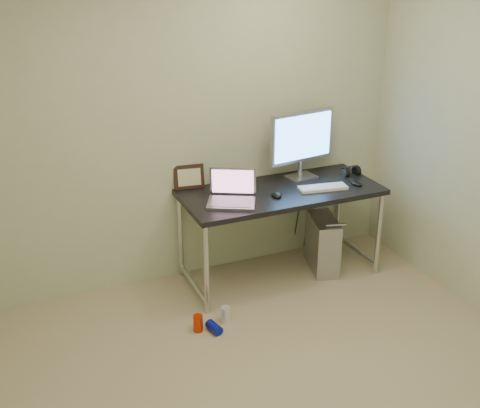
# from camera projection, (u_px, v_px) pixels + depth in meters

# --- Properties ---
(floor) EXTENTS (3.50, 3.50, 0.00)m
(floor) POSITION_uv_depth(u_px,v_px,m) (290.00, 404.00, 3.55)
(floor) COLOR tan
(floor) RESTS_ON ground
(wall_back) EXTENTS (3.50, 0.02, 2.50)m
(wall_back) POSITION_uv_depth(u_px,v_px,m) (188.00, 125.00, 4.54)
(wall_back) COLOR beige
(wall_back) RESTS_ON ground
(desk) EXTENTS (1.56, 0.68, 0.75)m
(desk) POSITION_uv_depth(u_px,v_px,m) (281.00, 199.00, 4.71)
(desk) COLOR black
(desk) RESTS_ON ground
(tower_computer) EXTENTS (0.30, 0.47, 0.48)m
(tower_computer) POSITION_uv_depth(u_px,v_px,m) (322.00, 243.00, 4.99)
(tower_computer) COLOR #A9A9AD
(tower_computer) RESTS_ON ground
(cable_a) EXTENTS (0.01, 0.16, 0.69)m
(cable_a) POSITION_uv_depth(u_px,v_px,m) (299.00, 210.00, 5.18)
(cable_a) COLOR black
(cable_a) RESTS_ON ground
(cable_b) EXTENTS (0.02, 0.11, 0.71)m
(cable_b) POSITION_uv_depth(u_px,v_px,m) (309.00, 212.00, 5.20)
(cable_b) COLOR black
(cable_b) RESTS_ON ground
(can_red) EXTENTS (0.09, 0.09, 0.12)m
(can_red) POSITION_uv_depth(u_px,v_px,m) (198.00, 323.00, 4.21)
(can_red) COLOR red
(can_red) RESTS_ON ground
(can_white) EXTENTS (0.09, 0.09, 0.12)m
(can_white) POSITION_uv_depth(u_px,v_px,m) (226.00, 315.00, 4.31)
(can_white) COLOR silver
(can_white) RESTS_ON ground
(can_blue) EXTENTS (0.10, 0.14, 0.07)m
(can_blue) POSITION_uv_depth(u_px,v_px,m) (214.00, 328.00, 4.21)
(can_blue) COLOR #0B16AB
(can_blue) RESTS_ON ground
(laptop) EXTENTS (0.44, 0.41, 0.24)m
(laptop) POSITION_uv_depth(u_px,v_px,m) (232.00, 195.00, 4.44)
(laptop) COLOR #A6A6AD
(laptop) RESTS_ON desk
(monitor) EXTENTS (0.59, 0.21, 0.55)m
(monitor) POSITION_uv_depth(u_px,v_px,m) (302.00, 140.00, 4.80)
(monitor) COLOR #A6A6AD
(monitor) RESTS_ON desk
(keyboard) EXTENTS (0.39, 0.18, 0.02)m
(keyboard) POSITION_uv_depth(u_px,v_px,m) (323.00, 188.00, 4.69)
(keyboard) COLOR white
(keyboard) RESTS_ON desk
(mouse_right) EXTENTS (0.09, 0.12, 0.04)m
(mouse_right) POSITION_uv_depth(u_px,v_px,m) (356.00, 182.00, 4.77)
(mouse_right) COLOR black
(mouse_right) RESTS_ON desk
(mouse_left) EXTENTS (0.10, 0.13, 0.04)m
(mouse_left) POSITION_uv_depth(u_px,v_px,m) (276.00, 194.00, 4.55)
(mouse_left) COLOR black
(mouse_left) RESTS_ON desk
(headphones) EXTENTS (0.14, 0.09, 0.10)m
(headphones) POSITION_uv_depth(u_px,v_px,m) (351.00, 172.00, 4.97)
(headphones) COLOR black
(headphones) RESTS_ON desk
(picture_frame) EXTENTS (0.24, 0.10, 0.19)m
(picture_frame) POSITION_uv_depth(u_px,v_px,m) (189.00, 177.00, 4.67)
(picture_frame) COLOR black
(picture_frame) RESTS_ON desk
(webcam) EXTENTS (0.04, 0.03, 0.11)m
(webcam) POSITION_uv_depth(u_px,v_px,m) (215.00, 176.00, 4.74)
(webcam) COLOR silver
(webcam) RESTS_ON desk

